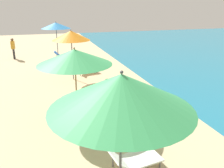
{
  "coord_description": "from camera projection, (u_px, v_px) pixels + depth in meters",
  "views": [
    {
      "loc": [
        -0.72,
        5.58,
        3.94
      ],
      "look_at": [
        1.44,
        12.81,
        1.36
      ],
      "focal_mm": 37.12,
      "sensor_mm": 36.0,
      "label": 1
    }
  ],
  "objects": [
    {
      "name": "umbrella_third",
      "position": [
        121.0,
        92.0,
        3.97
      ],
      "size": [
        2.57,
        2.57,
        2.91
      ],
      "color": "#4C4C51",
      "rests_on": "ground"
    },
    {
      "name": "lounger_fourth_inland",
      "position": [
        101.0,
        123.0,
        7.47
      ],
      "size": [
        1.68,
        0.99,
        0.61
      ],
      "rotation": [
        0.0,
        0.0,
        0.25
      ],
      "color": "white",
      "rests_on": "ground"
    },
    {
      "name": "umbrella_farthest",
      "position": [
        56.0,
        26.0,
        15.86
      ],
      "size": [
        2.0,
        2.0,
        2.87
      ],
      "color": "#4C4C51",
      "rests_on": "ground"
    },
    {
      "name": "lounger_farthest_shoreside",
      "position": [
        64.0,
        55.0,
        17.69
      ],
      "size": [
        1.52,
        0.85,
        0.61
      ],
      "rotation": [
        0.0,
        0.0,
        -0.11
      ],
      "color": "blue",
      "rests_on": "ground"
    },
    {
      "name": "umbrella_fifth",
      "position": [
        71.0,
        36.0,
        12.15
      ],
      "size": [
        2.0,
        2.0,
        2.73
      ],
      "color": "#4C4C51",
      "rests_on": "ground"
    },
    {
      "name": "lounger_third_shoreside",
      "position": [
        135.0,
        159.0,
        5.83
      ],
      "size": [
        1.39,
        0.84,
        0.52
      ],
      "rotation": [
        0.0,
        0.0,
        0.14
      ],
      "color": "white",
      "rests_on": "ground"
    },
    {
      "name": "person_walking_near",
      "position": [
        13.0,
        47.0,
        17.51
      ],
      "size": [
        0.27,
        0.39,
        1.58
      ],
      "rotation": [
        0.0,
        0.0,
        2.99
      ],
      "color": "#262628",
      "rests_on": "ground"
    },
    {
      "name": "beach_ball",
      "position": [
        107.0,
        81.0,
        12.2
      ],
      "size": [
        0.26,
        0.26,
        0.26
      ],
      "primitive_type": "sphere",
      "color": "#3FB266",
      "rests_on": "ground"
    },
    {
      "name": "umbrella_fourth",
      "position": [
        75.0,
        57.0,
        7.66
      ],
      "size": [
        2.51,
        2.51,
        2.63
      ],
      "color": "olive",
      "rests_on": "ground"
    },
    {
      "name": "lounger_fifth_shoreside",
      "position": [
        86.0,
        68.0,
        13.93
      ],
      "size": [
        1.37,
        0.85,
        0.62
      ],
      "rotation": [
        0.0,
        0.0,
        0.23
      ],
      "color": "white",
      "rests_on": "ground"
    },
    {
      "name": "lounger_farthest_inland",
      "position": [
        69.0,
        61.0,
        15.89
      ],
      "size": [
        1.34,
        0.79,
        0.56
      ],
      "rotation": [
        0.0,
        0.0,
        -0.18
      ],
      "color": "white",
      "rests_on": "ground"
    },
    {
      "name": "lounger_fourth_shoreside",
      "position": [
        92.0,
        101.0,
        9.39
      ],
      "size": [
        1.48,
        0.61,
        0.6
      ],
      "rotation": [
        0.0,
        0.0,
        -0.03
      ],
      "color": "white",
      "rests_on": "ground"
    }
  ]
}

